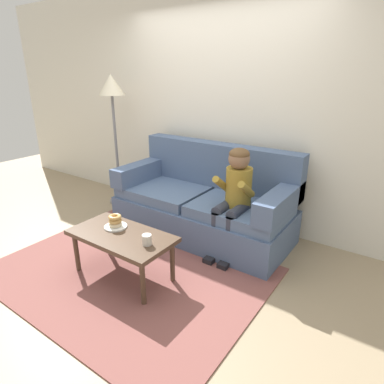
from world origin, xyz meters
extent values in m
plane|color=#9E896B|center=(0.00, 0.00, 0.00)|extent=(10.00, 10.00, 0.00)
cube|color=silver|center=(0.00, 1.40, 1.40)|extent=(8.00, 0.10, 2.80)
cube|color=brown|center=(0.00, -0.25, 0.01)|extent=(2.46, 1.82, 0.01)
cube|color=slate|center=(0.14, 0.80, 0.19)|extent=(1.99, 0.90, 0.38)
cube|color=slate|center=(-0.36, 0.75, 0.44)|extent=(0.96, 0.74, 0.12)
cube|color=slate|center=(0.63, 0.75, 0.44)|extent=(0.96, 0.74, 0.12)
cube|color=slate|center=(0.14, 1.15, 0.75)|extent=(1.99, 0.20, 0.51)
cube|color=slate|center=(-0.76, 0.80, 0.61)|extent=(0.20, 0.90, 0.22)
cube|color=slate|center=(1.03, 0.80, 0.61)|extent=(0.20, 0.90, 0.22)
cube|color=#4C3828|center=(0.01, -0.31, 0.42)|extent=(0.96, 0.50, 0.04)
cylinder|color=#4C3828|center=(-0.41, -0.50, 0.20)|extent=(0.04, 0.04, 0.40)
cylinder|color=#4C3828|center=(0.43, -0.50, 0.20)|extent=(0.04, 0.04, 0.40)
cylinder|color=#4C3828|center=(-0.41, -0.12, 0.20)|extent=(0.04, 0.04, 0.40)
cylinder|color=#4C3828|center=(0.43, -0.12, 0.20)|extent=(0.04, 0.04, 0.40)
cylinder|color=olive|center=(0.62, 0.72, 0.70)|extent=(0.26, 0.26, 0.40)
sphere|color=#846047|center=(0.62, 0.70, 1.00)|extent=(0.21, 0.21, 0.21)
ellipsoid|color=brown|center=(0.62, 0.70, 1.04)|extent=(0.20, 0.20, 0.12)
cylinder|color=#333847|center=(0.54, 0.57, 0.51)|extent=(0.11, 0.30, 0.11)
cylinder|color=#333847|center=(0.54, 0.42, 0.28)|extent=(0.09, 0.09, 0.44)
cube|color=black|center=(0.54, 0.37, 0.03)|extent=(0.10, 0.20, 0.06)
cylinder|color=olive|center=(0.48, 0.62, 0.74)|extent=(0.07, 0.29, 0.23)
cylinder|color=#333847|center=(0.70, 0.57, 0.51)|extent=(0.11, 0.30, 0.11)
cylinder|color=#333847|center=(0.70, 0.42, 0.28)|extent=(0.09, 0.09, 0.44)
cube|color=black|center=(0.70, 0.37, 0.03)|extent=(0.10, 0.20, 0.06)
cylinder|color=olive|center=(0.76, 0.62, 0.74)|extent=(0.07, 0.29, 0.23)
cylinder|color=white|center=(-0.13, -0.25, 0.45)|extent=(0.21, 0.21, 0.01)
torus|color=beige|center=(-0.13, -0.25, 0.47)|extent=(0.17, 0.17, 0.04)
torus|color=tan|center=(-0.13, -0.25, 0.51)|extent=(0.16, 0.16, 0.04)
torus|color=tan|center=(-0.13, -0.25, 0.54)|extent=(0.13, 0.13, 0.04)
cylinder|color=silver|center=(0.32, -0.32, 0.48)|extent=(0.08, 0.08, 0.09)
cube|color=#339E56|center=(-0.41, 0.15, 0.03)|extent=(0.16, 0.09, 0.05)
cylinder|color=#339E56|center=(-0.49, 0.15, 0.03)|extent=(0.06, 0.06, 0.05)
cylinder|color=#339E56|center=(-0.32, 0.15, 0.03)|extent=(0.06, 0.06, 0.05)
cylinder|color=slate|center=(-1.38, 0.96, 0.01)|extent=(0.30, 0.30, 0.03)
cylinder|color=slate|center=(-1.38, 0.96, 0.79)|extent=(0.04, 0.04, 1.51)
cone|color=beige|center=(-1.38, 0.96, 1.62)|extent=(0.34, 0.34, 0.26)
camera|label=1|loc=(2.00, -2.07, 1.80)|focal=30.66mm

